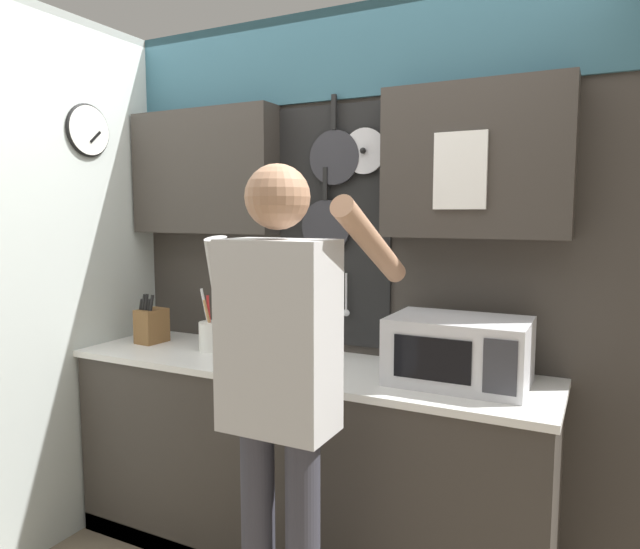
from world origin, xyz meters
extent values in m
cube|color=#38332D|center=(0.00, 0.00, 0.45)|extent=(2.18, 0.56, 0.90)
cube|color=white|center=(0.00, 0.00, 0.91)|extent=(2.21, 0.59, 0.03)
cube|color=#38332D|center=(0.00, 0.30, 1.27)|extent=(2.78, 0.04, 2.54)
cube|color=#2D5666|center=(0.00, 0.27, 2.33)|extent=(2.74, 0.02, 0.42)
cube|color=#38332D|center=(-0.67, 0.20, 1.81)|extent=(0.84, 0.16, 0.63)
cube|color=#38332D|center=(0.71, 0.20, 1.81)|extent=(0.76, 0.16, 0.63)
cube|color=black|center=(0.04, 0.27, 1.54)|extent=(0.58, 0.01, 1.14)
cylinder|color=#2D2D33|center=(0.05, 0.25, 1.86)|extent=(0.25, 0.02, 0.25)
cube|color=black|center=(0.05, 0.24, 2.06)|extent=(0.02, 0.02, 0.16)
cylinder|color=#2D2D33|center=(0.01, 0.25, 1.54)|extent=(0.25, 0.02, 0.25)
cube|color=black|center=(0.01, 0.24, 1.74)|extent=(0.02, 0.02, 0.15)
cylinder|color=silver|center=(0.20, 0.25, 1.88)|extent=(0.21, 0.01, 0.21)
sphere|color=black|center=(0.20, 0.23, 1.88)|extent=(0.03, 0.03, 0.03)
cylinder|color=black|center=(-0.04, 0.25, 1.22)|extent=(0.01, 0.01, 0.19)
ellipsoid|color=black|center=(-0.04, 0.25, 1.11)|extent=(0.04, 0.01, 0.04)
cylinder|color=silver|center=(0.04, 0.25, 1.20)|extent=(0.01, 0.01, 0.23)
ellipsoid|color=silver|center=(0.04, 0.25, 1.07)|extent=(0.04, 0.01, 0.04)
cylinder|color=silver|center=(0.12, 0.25, 1.23)|extent=(0.01, 0.01, 0.18)
ellipsoid|color=silver|center=(0.12, 0.25, 1.13)|extent=(0.04, 0.01, 0.03)
cube|color=white|center=(0.67, 0.11, 1.77)|extent=(0.21, 0.02, 0.31)
cube|color=silver|center=(-1.13, -0.42, 1.27)|extent=(0.04, 1.60, 2.54)
cylinder|color=white|center=(-1.09, -0.16, 2.00)|extent=(0.02, 0.24, 0.24)
torus|color=black|center=(-1.10, -0.16, 2.00)|extent=(0.02, 0.26, 0.26)
cube|color=black|center=(-1.08, -0.13, 1.97)|extent=(0.01, 0.07, 0.07)
cube|color=silver|center=(0.71, 0.02, 1.06)|extent=(0.53, 0.35, 0.26)
cube|color=black|center=(0.65, -0.16, 1.06)|extent=(0.29, 0.01, 0.16)
cube|color=#333338|center=(0.89, -0.16, 1.06)|extent=(0.12, 0.01, 0.20)
cube|color=brown|center=(-0.89, 0.02, 1.01)|extent=(0.12, 0.16, 0.18)
cylinder|color=black|center=(-0.92, -0.02, 1.13)|extent=(0.02, 0.03, 0.06)
cylinder|color=black|center=(-0.91, -0.02, 1.14)|extent=(0.02, 0.03, 0.08)
cylinder|color=black|center=(-0.89, -0.02, 1.14)|extent=(0.02, 0.03, 0.09)
cylinder|color=black|center=(-0.87, -0.02, 1.13)|extent=(0.02, 0.02, 0.06)
cylinder|color=black|center=(-0.85, -0.02, 1.14)|extent=(0.02, 0.03, 0.08)
cylinder|color=white|center=(-0.50, 0.02, 1.00)|extent=(0.12, 0.12, 0.14)
cylinder|color=silver|center=(-0.52, 0.00, 1.11)|extent=(0.06, 0.03, 0.25)
cylinder|color=tan|center=(-0.49, 0.04, 1.12)|extent=(0.02, 0.03, 0.28)
cylinder|color=red|center=(-0.51, 0.01, 1.09)|extent=(0.05, 0.04, 0.22)
cylinder|color=tan|center=(-0.48, 0.03, 1.13)|extent=(0.03, 0.02, 0.29)
cylinder|color=tan|center=(-0.51, 0.00, 1.08)|extent=(0.04, 0.05, 0.20)
cylinder|color=#383842|center=(0.15, -0.58, 0.43)|extent=(0.12, 0.12, 0.86)
cube|color=#BCBCBC|center=(0.24, -0.58, 1.19)|extent=(0.38, 0.22, 0.65)
sphere|color=#A87A5B|center=(0.24, -0.58, 1.65)|extent=(0.22, 0.22, 0.22)
cylinder|color=#BCBCBC|center=(0.01, -0.55, 1.23)|extent=(0.08, 0.20, 0.58)
cylinder|color=#A87A5B|center=(0.47, -0.33, 1.49)|extent=(0.08, 0.55, 0.33)
camera|label=1|loc=(1.21, -2.19, 1.60)|focal=32.00mm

